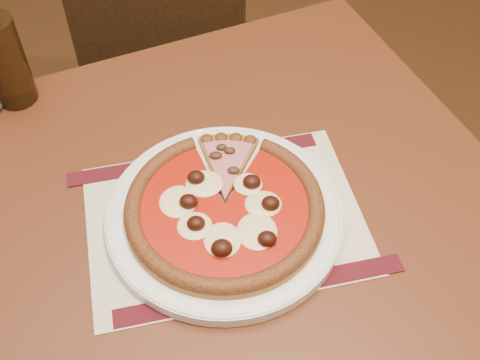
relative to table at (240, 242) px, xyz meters
name	(u,v)px	position (x,y,z in m)	size (l,w,h in m)	color
table	(240,242)	(0.00, 0.00, 0.00)	(1.04, 1.04, 0.75)	#562714
chair_far	(172,63)	(-0.15, 0.67, -0.18)	(0.44, 0.44, 0.82)	black
placemat	(225,219)	(-0.02, -0.03, 0.10)	(0.39, 0.28, 0.00)	beige
plate	(225,215)	(-0.02, -0.03, 0.11)	(0.34, 0.34, 0.02)	white
pizza	(225,207)	(-0.02, -0.03, 0.13)	(0.28, 0.28, 0.04)	#AE722A
ham_slice	(229,167)	(-0.01, 0.05, 0.13)	(0.09, 0.13, 0.02)	#AE722A
bottle	(3,57)	(-0.37, 0.24, 0.19)	(0.07, 0.07, 0.22)	#33200C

